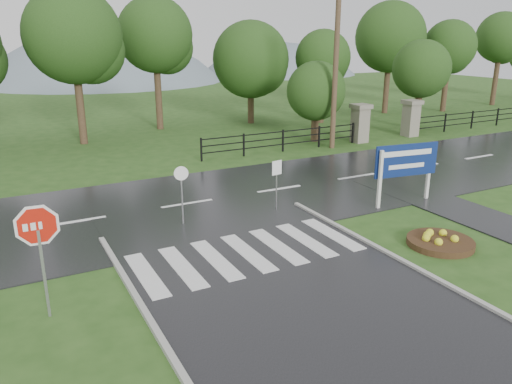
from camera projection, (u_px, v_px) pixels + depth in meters
ground at (358, 345)px, 10.26m from camera, size 120.00×120.00×0.00m
main_road at (187, 205)px, 18.69m from camera, size 90.00×8.00×0.04m
walkway at (477, 217)px, 17.42m from camera, size 2.20×11.00×0.04m
crosswalk at (248, 252)px, 14.46m from camera, size 6.50×2.80×0.02m
pillar_west at (360, 122)px, 29.19m from camera, size 1.00×1.00×2.24m
pillar_east at (411, 117)px, 30.97m from camera, size 1.00×1.00×2.24m
fence_west at (283, 138)px, 26.98m from camera, size 9.58×0.08×1.20m
hills at (80, 193)px, 71.28m from camera, size 102.00×48.00×48.00m
treeline at (123, 137)px, 30.93m from camera, size 83.20×5.20×10.00m
stop_sign at (39, 236)px, 10.72m from camera, size 1.26×0.11×2.83m
estate_billboard at (406, 163)px, 18.31m from camera, size 2.61×0.43×2.30m
flower_bed at (440, 241)px, 15.04m from camera, size 1.98×1.98×0.40m
reg_sign_small at (277, 175)px, 17.57m from camera, size 0.42×0.09×1.89m
reg_sign_round at (182, 188)px, 16.31m from camera, size 0.47×0.12×2.03m
utility_pole_east at (336, 68)px, 26.77m from camera, size 1.52×0.29×8.56m
entrance_tree_left at (316, 91)px, 28.96m from camera, size 3.42×3.42×4.68m
entrance_tree_right at (421, 69)px, 32.31m from camera, size 3.73×3.73×5.83m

